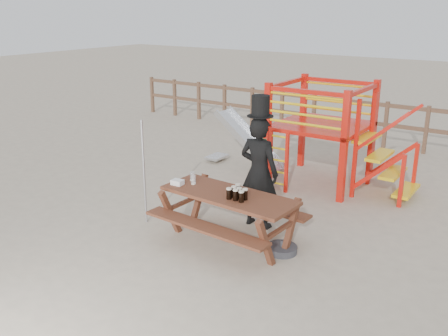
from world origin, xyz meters
TOP-DOWN VIEW (x-y plane):
  - ground at (0.00, 0.00)m, footprint 60.00×60.00m
  - back_fence at (0.00, 7.00)m, footprint 15.09×0.09m
  - playground_fort at (0.12, 3.58)m, footprint 4.71×1.84m
  - picnic_table at (0.23, 0.19)m, footprint 2.18×1.56m
  - man_with_hat at (0.27, 1.01)m, footprint 0.68×0.45m
  - metal_pole at (-1.36, 0.05)m, footprint 0.04×0.04m
  - parasol_base at (1.06, 0.38)m, footprint 0.45×0.45m
  - paper_bag at (-0.66, 0.07)m, footprint 0.19×0.15m
  - stout_pints at (0.44, 0.09)m, footprint 0.29×0.30m
  - empty_glasses at (-0.53, 0.28)m, footprint 0.19×0.19m

SIDE VIEW (x-z plane):
  - ground at x=0.00m, z-range 0.00..0.00m
  - parasol_base at x=1.06m, z-range -0.04..0.15m
  - picnic_table at x=0.23m, z-range 0.11..0.92m
  - back_fence at x=0.00m, z-range 0.14..1.34m
  - paper_bag at x=-0.66m, z-range 0.82..0.90m
  - empty_glasses at x=-0.53m, z-range 0.81..0.96m
  - metal_pole at x=-1.36m, z-range 0.00..1.77m
  - stout_pints at x=0.44m, z-range 0.82..0.99m
  - man_with_hat at x=0.27m, z-range -0.11..2.08m
  - playground_fort at x=0.12m, z-range 0.02..2.12m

